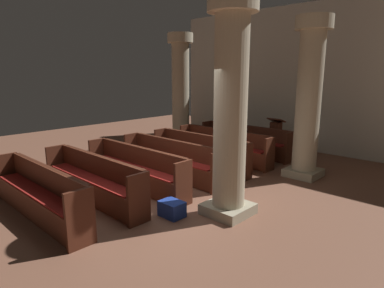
{
  "coord_description": "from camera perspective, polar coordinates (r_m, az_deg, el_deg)",
  "views": [
    {
      "loc": [
        4.51,
        -3.98,
        2.45
      ],
      "look_at": [
        -0.84,
        1.67,
        0.75
      ],
      "focal_mm": 30.83,
      "sensor_mm": 36.0,
      "label": 1
    }
  ],
  "objects": [
    {
      "name": "ground_plane",
      "position": [
        6.5,
        -4.85,
        -9.89
      ],
      "size": [
        19.2,
        19.2,
        0.0
      ],
      "primitive_type": "plane",
      "color": "brown"
    },
    {
      "name": "back_wall",
      "position": [
        11.03,
        19.62,
        10.58
      ],
      "size": [
        10.0,
        0.16,
        4.5
      ],
      "primitive_type": "cube",
      "color": "beige",
      "rests_on": "ground"
    },
    {
      "name": "pew_row_0",
      "position": [
        10.07,
        9.05,
        0.81
      ],
      "size": [
        3.0,
        0.47,
        0.87
      ],
      "color": "#562819",
      "rests_on": "ground"
    },
    {
      "name": "pew_row_1",
      "position": [
        9.27,
        5.47,
        -0.09
      ],
      "size": [
        3.0,
        0.46,
        0.87
      ],
      "color": "#562819",
      "rests_on": "ground"
    },
    {
      "name": "pew_row_2",
      "position": [
        8.51,
        1.22,
        -1.17
      ],
      "size": [
        3.0,
        0.46,
        0.87
      ],
      "color": "#562819",
      "rests_on": "ground"
    },
    {
      "name": "pew_row_3",
      "position": [
        7.8,
        -3.82,
        -2.43
      ],
      "size": [
        3.0,
        0.47,
        0.87
      ],
      "color": "#562819",
      "rests_on": "ground"
    },
    {
      "name": "pew_row_4",
      "position": [
        7.18,
        -9.82,
        -3.91
      ],
      "size": [
        3.0,
        0.46,
        0.87
      ],
      "color": "#562819",
      "rests_on": "ground"
    },
    {
      "name": "pew_row_5",
      "position": [
        6.65,
        -16.89,
        -5.59
      ],
      "size": [
        3.0,
        0.46,
        0.87
      ],
      "color": "#562819",
      "rests_on": "ground"
    },
    {
      "name": "pew_row_6",
      "position": [
        6.24,
        -25.07,
        -7.41
      ],
      "size": [
        3.0,
        0.47,
        0.87
      ],
      "color": "#562819",
      "rests_on": "ground"
    },
    {
      "name": "pillar_aisle_side",
      "position": [
        8.07,
        19.55,
        7.74
      ],
      "size": [
        0.82,
        0.82,
        3.66
      ],
      "color": "tan",
      "rests_on": "ground"
    },
    {
      "name": "pillar_far_side",
      "position": [
        10.94,
        -1.99,
        9.45
      ],
      "size": [
        0.82,
        0.82,
        3.66
      ],
      "color": "tan",
      "rests_on": "ground"
    },
    {
      "name": "pillar_aisle_rear",
      "position": [
        5.51,
        6.67,
        6.54
      ],
      "size": [
        0.81,
        0.81,
        3.66
      ],
      "color": "tan",
      "rests_on": "ground"
    },
    {
      "name": "lectern",
      "position": [
        10.55,
        14.23,
        1.03
      ],
      "size": [
        0.48,
        0.45,
        1.08
      ],
      "color": "#492215",
      "rests_on": "ground"
    },
    {
      "name": "hymn_book",
      "position": [
        10.59,
        6.33,
        3.73
      ],
      "size": [
        0.15,
        0.2,
        0.03
      ],
      "primitive_type": "cube",
      "color": "#194723",
      "rests_on": "pew_row_0"
    },
    {
      "name": "kneeler_box_blue",
      "position": [
        5.82,
        -3.5,
        -11.14
      ],
      "size": [
        0.42,
        0.31,
        0.27
      ],
      "primitive_type": "cube",
      "color": "navy",
      "rests_on": "ground"
    }
  ]
}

